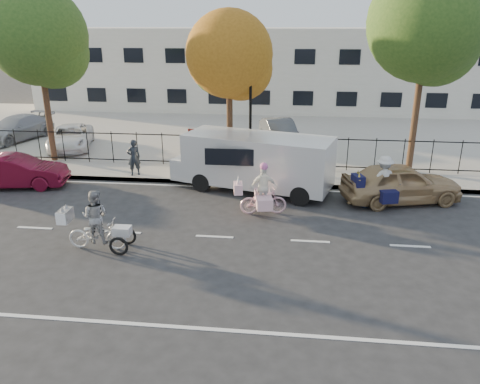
# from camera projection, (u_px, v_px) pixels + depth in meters

# --- Properties ---
(ground) EXTENTS (120.00, 120.00, 0.00)m
(ground) POSITION_uv_depth(u_px,v_px,m) (215.00, 237.00, 14.77)
(ground) COLOR #333334
(road_markings) EXTENTS (60.00, 9.52, 0.01)m
(road_markings) POSITION_uv_depth(u_px,v_px,m) (215.00, 237.00, 14.76)
(road_markings) COLOR silver
(road_markings) RESTS_ON ground
(curb) EXTENTS (60.00, 0.10, 0.15)m
(curb) POSITION_uv_depth(u_px,v_px,m) (234.00, 183.00, 19.46)
(curb) COLOR #A8A399
(curb) RESTS_ON ground
(sidewalk) EXTENTS (60.00, 2.20, 0.15)m
(sidewalk) POSITION_uv_depth(u_px,v_px,m) (237.00, 176.00, 20.44)
(sidewalk) COLOR #A8A399
(sidewalk) RESTS_ON ground
(parking_lot) EXTENTS (60.00, 15.60, 0.15)m
(parking_lot) POSITION_uv_depth(u_px,v_px,m) (254.00, 131.00, 28.75)
(parking_lot) COLOR #A8A399
(parking_lot) RESTS_ON ground
(iron_fence) EXTENTS (58.00, 0.06, 1.50)m
(iron_fence) POSITION_uv_depth(u_px,v_px,m) (240.00, 151.00, 21.19)
(iron_fence) COLOR black
(iron_fence) RESTS_ON sidewalk
(building) EXTENTS (34.00, 10.00, 6.00)m
(building) POSITION_uv_depth(u_px,v_px,m) (265.00, 68.00, 37.10)
(building) COLOR silver
(building) RESTS_ON ground
(lamppost) EXTENTS (0.36, 0.36, 4.33)m
(lamppost) POSITION_uv_depth(u_px,v_px,m) (250.00, 103.00, 20.01)
(lamppost) COLOR black
(lamppost) RESTS_ON sidewalk
(street_sign) EXTENTS (0.85, 0.06, 1.80)m
(street_sign) POSITION_uv_depth(u_px,v_px,m) (198.00, 141.00, 20.83)
(street_sign) COLOR black
(street_sign) RESTS_ON sidewalk
(zebra_trike) EXTENTS (2.14, 0.81, 1.84)m
(zebra_trike) POSITION_uv_depth(u_px,v_px,m) (97.00, 227.00, 13.76)
(zebra_trike) COLOR silver
(zebra_trike) RESTS_ON ground
(unicorn_bike) EXTENTS (1.90, 1.35, 1.88)m
(unicorn_bike) POSITION_uv_depth(u_px,v_px,m) (262.00, 195.00, 16.30)
(unicorn_bike) COLOR beige
(unicorn_bike) RESTS_ON ground
(bull_bike) EXTENTS (2.15, 1.51, 1.94)m
(bull_bike) POSITION_uv_depth(u_px,v_px,m) (382.00, 187.00, 16.90)
(bull_bike) COLOR #0F1A33
(bull_bike) RESTS_ON ground
(white_van) EXTENTS (6.75, 3.63, 2.24)m
(white_van) POSITION_uv_depth(u_px,v_px,m) (255.00, 161.00, 18.45)
(white_van) COLOR silver
(white_van) RESTS_ON ground
(red_sedan) EXTENTS (4.23, 2.11, 1.33)m
(red_sedan) POSITION_uv_depth(u_px,v_px,m) (15.00, 172.00, 19.02)
(red_sedan) COLOR #5B0A1E
(red_sedan) RESTS_ON ground
(gold_sedan) EXTENTS (4.70, 2.80, 1.50)m
(gold_sedan) POSITION_uv_depth(u_px,v_px,m) (401.00, 183.00, 17.40)
(gold_sedan) COLOR tan
(gold_sedan) RESTS_ON ground
(pedestrian) EXTENTS (0.68, 0.62, 1.56)m
(pedestrian) POSITION_uv_depth(u_px,v_px,m) (134.00, 157.00, 20.02)
(pedestrian) COLOR black
(pedestrian) RESTS_ON sidewalk
(lot_car_a) EXTENTS (2.98, 4.92, 1.33)m
(lot_car_a) POSITION_uv_depth(u_px,v_px,m) (16.00, 128.00, 26.09)
(lot_car_a) COLOR #9B9DA2
(lot_car_a) RESTS_ON parking_lot
(lot_car_b) EXTENTS (3.16, 4.66, 1.19)m
(lot_car_b) POSITION_uv_depth(u_px,v_px,m) (71.00, 137.00, 24.41)
(lot_car_b) COLOR white
(lot_car_b) RESTS_ON parking_lot
(lot_car_c) EXTENTS (2.54, 4.40, 1.37)m
(lot_car_c) POSITION_uv_depth(u_px,v_px,m) (280.00, 133.00, 24.98)
(lot_car_c) COLOR #4B4F52
(lot_car_c) RESTS_ON parking_lot
(tree_west) EXTENTS (4.38, 4.38, 8.03)m
(tree_west) POSITION_uv_depth(u_px,v_px,m) (42.00, 41.00, 20.69)
(tree_west) COLOR #442D1D
(tree_west) RESTS_ON ground
(tree_mid) EXTENTS (3.81, 3.81, 6.99)m
(tree_mid) POSITION_uv_depth(u_px,v_px,m) (233.00, 59.00, 20.41)
(tree_mid) COLOR #442D1D
(tree_mid) RESTS_ON ground
(tree_east) EXTENTS (4.80, 4.80, 8.79)m
(tree_east) POSITION_uv_depth(u_px,v_px,m) (430.00, 28.00, 18.74)
(tree_east) COLOR #442D1D
(tree_east) RESTS_ON ground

